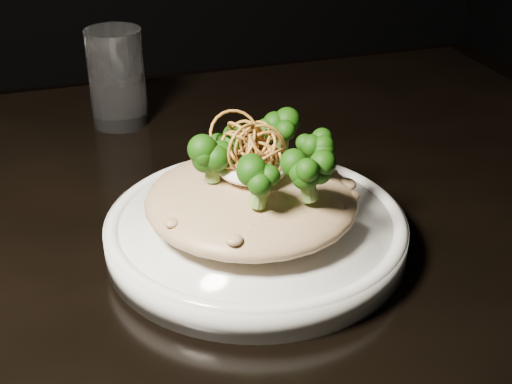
% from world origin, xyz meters
% --- Properties ---
extents(table, '(1.10, 0.80, 0.75)m').
position_xyz_m(table, '(0.00, 0.00, 0.67)').
color(table, black).
rests_on(table, ground).
extents(plate, '(0.27, 0.27, 0.03)m').
position_xyz_m(plate, '(0.08, -0.06, 0.76)').
color(plate, silver).
rests_on(plate, table).
extents(risotto, '(0.18, 0.18, 0.04)m').
position_xyz_m(risotto, '(0.07, -0.06, 0.80)').
color(risotto, brown).
rests_on(risotto, plate).
extents(broccoli, '(0.13, 0.13, 0.05)m').
position_xyz_m(broccoli, '(0.08, -0.06, 0.84)').
color(broccoli, black).
rests_on(broccoli, risotto).
extents(cheese, '(0.06, 0.06, 0.02)m').
position_xyz_m(cheese, '(0.07, -0.05, 0.83)').
color(cheese, white).
rests_on(cheese, risotto).
extents(shallots, '(0.05, 0.05, 0.03)m').
position_xyz_m(shallots, '(0.07, -0.05, 0.85)').
color(shallots, '#91561E').
rests_on(shallots, cheese).
extents(drinking_glass, '(0.09, 0.09, 0.12)m').
position_xyz_m(drinking_glass, '(0.00, 0.25, 0.81)').
color(drinking_glass, silver).
rests_on(drinking_glass, table).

